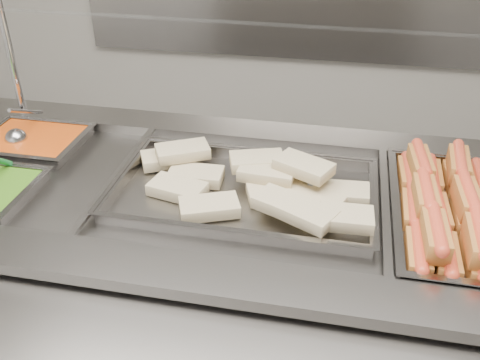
% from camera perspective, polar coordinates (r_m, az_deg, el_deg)
% --- Properties ---
extents(steam_counter, '(2.00, 0.91, 0.95)m').
position_cam_1_polar(steam_counter, '(1.82, -1.67, -13.30)').
color(steam_counter, slate).
rests_on(steam_counter, ground).
extents(tray_rail, '(1.91, 0.42, 0.05)m').
position_cam_1_polar(tray_rail, '(1.16, -8.28, -16.87)').
color(tray_rail, gray).
rests_on(tray_rail, steam_counter).
extents(sneeze_guard, '(1.75, 0.33, 0.46)m').
position_cam_1_polar(sneeze_guard, '(1.57, -0.21, 15.94)').
color(sneeze_guard, '#BBBBBF').
rests_on(sneeze_guard, steam_counter).
extents(pan_hotdogs, '(0.37, 0.59, 0.11)m').
position_cam_1_polar(pan_hotdogs, '(1.56, 22.57, -4.48)').
color(pan_hotdogs, gray).
rests_on(pan_hotdogs, steam_counter).
extents(pan_wraps, '(0.72, 0.43, 0.07)m').
position_cam_1_polar(pan_wraps, '(1.53, 0.39, -1.69)').
color(pan_wraps, gray).
rests_on(pan_wraps, steam_counter).
extents(pan_beans, '(0.32, 0.26, 0.11)m').
position_cam_1_polar(pan_beans, '(1.92, -21.07, 3.00)').
color(pan_beans, gray).
rests_on(pan_beans, steam_counter).
extents(hotdogs_in_buns, '(0.32, 0.55, 0.12)m').
position_cam_1_polar(hotdogs_in_buns, '(1.51, 21.86, -3.07)').
color(hotdogs_in_buns, '#9E5721').
rests_on(hotdogs_in_buns, pan_hotdogs).
extents(tortilla_wraps, '(0.71, 0.41, 0.10)m').
position_cam_1_polar(tortilla_wraps, '(1.51, 1.89, -0.49)').
color(tortilla_wraps, tan).
rests_on(tortilla_wraps, pan_wraps).
extents(ladle, '(0.07, 0.21, 0.15)m').
position_cam_1_polar(ladle, '(1.91, -22.67, 4.20)').
color(ladle, '#AAAAAF').
rests_on(ladle, pan_beans).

